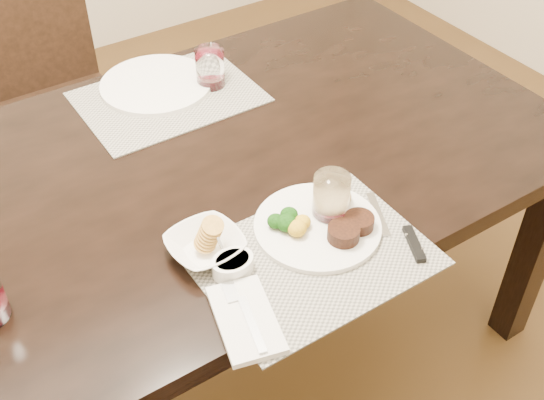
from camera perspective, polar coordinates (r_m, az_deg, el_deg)
ground_plane at (r=2.14m, az=-6.90°, el=-13.75°), size 4.50×4.50×0.00m
dining_table at (r=1.64m, az=-8.76°, el=-0.34°), size 2.00×1.00×0.75m
chair_far at (r=2.47m, az=-18.20°, el=8.96°), size 0.42×0.42×0.90m
placemat_near at (r=1.39m, az=3.44°, el=-4.81°), size 0.46×0.34×0.00m
placemat_far at (r=1.86m, az=-8.68°, el=8.52°), size 0.46×0.34×0.00m
dinner_plate at (r=1.44m, az=4.32°, el=-1.81°), size 0.27×0.27×0.05m
napkin_fork at (r=1.27m, az=-2.21°, el=-9.92°), size 0.15×0.21×0.02m
steak_knife at (r=1.44m, az=11.07°, el=-3.00°), size 0.07×0.23×0.01m
cracker_bowl at (r=1.38m, az=-5.62°, el=-3.75°), size 0.16×0.16×0.07m
sauce_ramekin at (r=1.34m, az=-3.31°, el=-5.39°), size 0.09×0.13×0.07m
wine_glass_near at (r=1.44m, az=4.96°, el=0.03°), size 0.08×0.08×0.11m
far_plate at (r=1.91m, az=-9.67°, el=9.53°), size 0.30×0.30×0.01m
wine_glass_far at (r=1.87m, az=-5.19°, el=10.84°), size 0.08×0.08×0.11m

